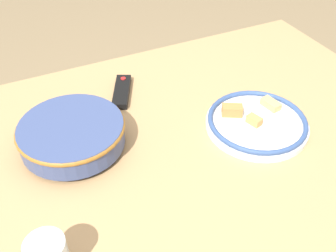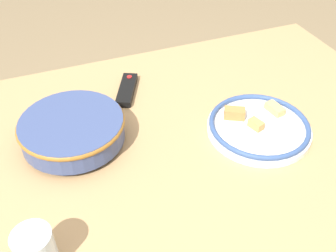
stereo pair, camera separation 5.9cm
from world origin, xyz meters
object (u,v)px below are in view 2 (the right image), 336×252
food_plate (259,126)px  drinking_glass (36,251)px  tv_remote (127,90)px  noodle_bowl (73,129)px

food_plate → drinking_glass: (-0.62, -0.20, 0.03)m
drinking_glass → food_plate: bearing=17.7°
food_plate → tv_remote: 0.42m
tv_remote → drinking_glass: drinking_glass is taller
food_plate → drinking_glass: 0.65m
food_plate → tv_remote: bearing=132.6°
drinking_glass → noodle_bowl: bearing=68.4°
food_plate → noodle_bowl: bearing=163.9°
food_plate → drinking_glass: bearing=-162.3°
noodle_bowl → drinking_glass: bearing=-111.6°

